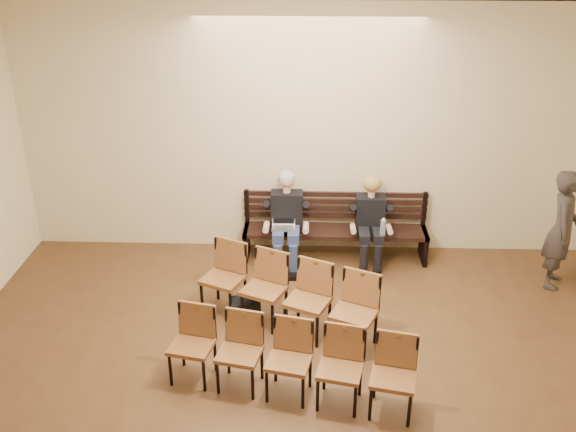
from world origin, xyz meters
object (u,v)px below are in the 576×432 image
bench (335,244)px  water_bottle (382,235)px  chair_row_back (289,362)px  chair_row_front (286,296)px  seated_man (287,220)px  seated_woman (370,226)px  passerby (564,221)px  bag (246,309)px  laptop (283,230)px

bench → water_bottle: 0.81m
bench → chair_row_back: size_ratio=1.03×
chair_row_front → chair_row_back: (0.08, -1.17, -0.04)m
seated_man → water_bottle: bearing=-11.6°
seated_woman → chair_row_back: bearing=-110.3°
bench → chair_row_front: bearing=-109.9°
water_bottle → passerby: bearing=-5.3°
chair_row_back → chair_row_front: bearing=106.0°
seated_man → bag: bearing=-107.1°
seated_man → passerby: bearing=-7.7°
passerby → chair_row_front: passerby is taller
seated_man → seated_woman: 1.16m
bench → chair_row_back: bearing=-100.7°
bag → chair_row_front: (0.49, -0.18, 0.32)m
water_bottle → chair_row_front: 1.85m
seated_man → seated_woman: (1.16, 0.00, -0.08)m
laptop → bag: size_ratio=0.90×
passerby → chair_row_back: passerby is taller
passerby → laptop: bearing=106.8°
passerby → bench: bearing=100.3°
seated_woman → water_bottle: size_ratio=4.63×
water_bottle → bag: bearing=-146.1°
seated_woman → chair_row_back: 2.98m
chair_row_back → water_bottle: bearing=77.2°
bag → passerby: (4.01, 0.96, 0.80)m
seated_woman → bag: bearing=-138.0°
seated_man → passerby: 3.61m
chair_row_front → chair_row_back: size_ratio=0.86×
laptop → passerby: bearing=2.0°
laptop → chair_row_back: (0.17, -2.64, -0.16)m
passerby → seated_woman: bearing=100.7°
laptop → seated_man: bearing=83.1°
bench → laptop: (-0.72, -0.27, 0.34)m
seated_woman → water_bottle: 0.30m
bench → chair_row_front: chair_row_front is taller
laptop → chair_row_front: size_ratio=0.15×
bench → seated_woman: 0.60m
passerby → chair_row_front: bearing=130.0°
seated_woman → water_bottle: seated_woman is taller
laptop → chair_row_back: chair_row_back is taller
bag → seated_woman: bearing=42.0°
bench → chair_row_back: 2.97m
water_bottle → bag: 2.15m
chair_row_back → passerby: bearing=46.0°
seated_man → water_bottle: 1.33m
bench → laptop: laptop is taller
laptop → chair_row_front: (0.09, -1.47, -0.12)m
laptop → chair_row_front: chair_row_front is taller
bag → chair_row_back: (0.57, -1.35, 0.28)m
chair_row_back → bag: bearing=125.1°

